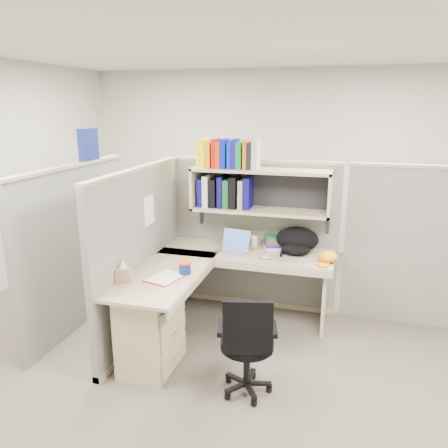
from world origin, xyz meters
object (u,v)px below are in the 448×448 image
(laptop, at_px, (232,242))
(backpack, at_px, (297,241))
(task_chair, at_px, (247,360))
(snack_canister, at_px, (185,267))
(desk, at_px, (180,309))

(laptop, xyz_separation_m, backpack, (0.63, 0.15, 0.02))
(backpack, xyz_separation_m, task_chair, (-0.19, -1.36, -0.55))
(task_chair, bearing_deg, snack_canister, 142.58)
(backpack, relative_size, task_chair, 0.50)
(laptop, bearing_deg, snack_canister, -96.62)
(laptop, relative_size, task_chair, 0.35)
(laptop, height_order, task_chair, laptop)
(snack_canister, distance_m, task_chair, 0.99)
(desk, bearing_deg, backpack, 46.58)
(backpack, relative_size, snack_canister, 3.83)
(snack_canister, height_order, task_chair, task_chair)
(backpack, xyz_separation_m, snack_canister, (-0.88, -0.83, -0.07))
(backpack, bearing_deg, laptop, -153.36)
(desk, distance_m, snack_canister, 0.37)
(backpack, distance_m, task_chair, 1.48)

